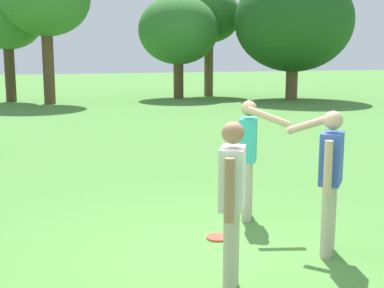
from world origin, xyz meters
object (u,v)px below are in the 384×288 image
at_px(tree_back_right, 294,21).
at_px(tree_broad_center, 7,20).
at_px(person_catcher, 249,150).
at_px(tree_back_left, 209,17).
at_px(frisbee, 217,237).
at_px(person_bystander, 330,171).
at_px(person_thrower, 232,196).
at_px(tree_slender_mid, 178,31).

bearing_deg(tree_back_right, tree_broad_center, 162.17).
xyz_separation_m(person_catcher, tree_back_left, (8.56, 20.43, 3.37)).
bearing_deg(person_catcher, frisbee, -142.18).
distance_m(person_catcher, person_bystander, 1.50).
distance_m(person_catcher, tree_broad_center, 20.96).
xyz_separation_m(person_thrower, frisbee, (0.48, 1.33, -0.93)).
distance_m(person_thrower, person_bystander, 1.49).
bearing_deg(person_catcher, tree_back_left, 67.27).
bearing_deg(tree_slender_mid, person_bystander, -106.43).
xyz_separation_m(person_catcher, tree_broad_center, (-1.96, 20.66, 2.94)).
bearing_deg(frisbee, tree_back_right, 54.43).
distance_m(person_bystander, tree_slender_mid, 22.09).
xyz_separation_m(tree_broad_center, tree_slender_mid, (8.37, -1.10, -0.39)).
distance_m(tree_broad_center, tree_back_left, 10.53).
relative_size(frisbee, tree_back_right, 0.04).
distance_m(person_thrower, tree_broad_center, 22.77).
bearing_deg(person_thrower, frisbee, 70.18).
bearing_deg(frisbee, tree_broad_center, 93.30).
bearing_deg(person_catcher, person_thrower, -122.58).
bearing_deg(tree_slender_mid, tree_broad_center, 172.54).
bearing_deg(person_bystander, tree_broad_center, 95.60).
xyz_separation_m(person_catcher, tree_slender_mid, (6.41, 19.56, 2.55)).
xyz_separation_m(person_thrower, person_bystander, (1.43, 0.42, 0.02)).
bearing_deg(tree_back_left, tree_broad_center, 178.75).
bearing_deg(person_catcher, tree_broad_center, 95.42).
bearing_deg(person_bystander, tree_back_left, 69.14).
relative_size(person_catcher, tree_slender_mid, 0.31).
distance_m(person_catcher, tree_slender_mid, 20.74).
height_order(person_bystander, tree_slender_mid, tree_slender_mid).
height_order(tree_broad_center, tree_slender_mid, tree_broad_center).
distance_m(frisbee, tree_slender_mid, 21.65).
relative_size(person_bystander, frisbee, 5.98).
distance_m(person_thrower, tree_back_right, 22.39).
distance_m(person_thrower, frisbee, 1.69).
bearing_deg(person_thrower, tree_broad_center, 91.89).
xyz_separation_m(person_catcher, frisbee, (-0.74, -0.57, -0.95)).
bearing_deg(tree_back_right, tree_back_left, 124.78).
xyz_separation_m(person_catcher, tree_back_right, (11.38, 16.37, 2.96)).
bearing_deg(frisbee, person_thrower, -109.82).
xyz_separation_m(tree_broad_center, tree_back_right, (13.34, -4.29, 0.02)).
xyz_separation_m(frisbee, tree_back_left, (9.29, 21.00, 4.32)).
bearing_deg(tree_broad_center, frisbee, -86.70).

